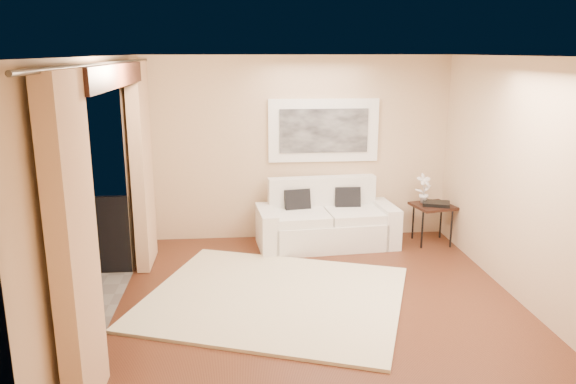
{
  "coord_description": "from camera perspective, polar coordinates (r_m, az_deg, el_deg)",
  "views": [
    {
      "loc": [
        -0.88,
        -5.63,
        2.75
      ],
      "look_at": [
        -0.27,
        1.09,
        1.05
      ],
      "focal_mm": 35.0,
      "sensor_mm": 36.0,
      "label": 1
    }
  ],
  "objects": [
    {
      "name": "floor",
      "position": [
        6.33,
        3.4,
        -11.66
      ],
      "size": [
        5.0,
        5.0,
        0.0
      ],
      "primitive_type": "plane",
      "color": "#562B19",
      "rests_on": "ground"
    },
    {
      "name": "room_shell",
      "position": [
        5.77,
        -18.04,
        11.17
      ],
      "size": [
        5.0,
        6.4,
        5.0
      ],
      "color": "white",
      "rests_on": "ground"
    },
    {
      "name": "balcony",
      "position": [
        6.65,
        -26.55,
        -10.22
      ],
      "size": [
        1.81,
        2.6,
        1.17
      ],
      "color": "#605B56",
      "rests_on": "ground"
    },
    {
      "name": "curtains",
      "position": [
        5.93,
        -16.99,
        -0.28
      ],
      "size": [
        0.16,
        4.8,
        2.64
      ],
      "color": "#D8AE85",
      "rests_on": "ground"
    },
    {
      "name": "artwork",
      "position": [
        8.27,
        3.64,
        6.25
      ],
      "size": [
        1.62,
        0.07,
        0.92
      ],
      "color": "white",
      "rests_on": "room_shell"
    },
    {
      "name": "rug",
      "position": [
        6.53,
        -1.36,
        -10.61
      ],
      "size": [
        3.49,
        3.27,
        0.04
      ],
      "primitive_type": "cube",
      "rotation": [
        0.0,
        0.0,
        -0.35
      ],
      "color": "beige",
      "rests_on": "floor"
    },
    {
      "name": "sofa",
      "position": [
        8.18,
        3.85,
        -3.05
      ],
      "size": [
        2.04,
        1.01,
        0.95
      ],
      "rotation": [
        0.0,
        0.0,
        0.09
      ],
      "color": "white",
      "rests_on": "floor"
    },
    {
      "name": "side_table",
      "position": [
        8.43,
        14.5,
        -1.64
      ],
      "size": [
        0.64,
        0.64,
        0.58
      ],
      "rotation": [
        0.0,
        0.0,
        0.23
      ],
      "color": "black",
      "rests_on": "floor"
    },
    {
      "name": "tray",
      "position": [
        8.39,
        14.82,
        -1.15
      ],
      "size": [
        0.45,
        0.39,
        0.05
      ],
      "primitive_type": "cube",
      "rotation": [
        0.0,
        0.0,
        -0.34
      ],
      "color": "black",
      "rests_on": "side_table"
    },
    {
      "name": "orchid",
      "position": [
        8.42,
        13.62,
        0.35
      ],
      "size": [
        0.26,
        0.2,
        0.44
      ],
      "primitive_type": "imported",
      "rotation": [
        0.0,
        0.0,
        0.22
      ],
      "color": "white",
      "rests_on": "side_table"
    },
    {
      "name": "bistro_table",
      "position": [
        6.77,
        -25.66,
        -5.85
      ],
      "size": [
        0.7,
        0.7,
        0.68
      ],
      "rotation": [
        0.0,
        0.0,
        -0.25
      ],
      "color": "black",
      "rests_on": "balcony"
    },
    {
      "name": "ice_bucket",
      "position": [
        6.88,
        -26.23,
        -4.0
      ],
      "size": [
        0.18,
        0.18,
        0.2
      ],
      "primitive_type": "cylinder",
      "color": "silver",
      "rests_on": "bistro_table"
    },
    {
      "name": "candle",
      "position": [
        6.85,
        -24.98,
        -4.51
      ],
      "size": [
        0.06,
        0.06,
        0.07
      ],
      "primitive_type": "cylinder",
      "color": "#F33615",
      "rests_on": "bistro_table"
    },
    {
      "name": "vase",
      "position": [
        6.6,
        -26.61,
        -4.87
      ],
      "size": [
        0.04,
        0.04,
        0.18
      ],
      "primitive_type": "cylinder",
      "color": "white",
      "rests_on": "bistro_table"
    },
    {
      "name": "glass_a",
      "position": [
        6.66,
        -25.14,
        -4.81
      ],
      "size": [
        0.06,
        0.06,
        0.12
      ],
      "primitive_type": "cylinder",
      "color": "silver",
      "rests_on": "bistro_table"
    },
    {
      "name": "glass_b",
      "position": [
        6.69,
        -24.68,
        -4.67
      ],
      "size": [
        0.06,
        0.06,
        0.12
      ],
      "primitive_type": "cylinder",
      "color": "white",
      "rests_on": "bistro_table"
    }
  ]
}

